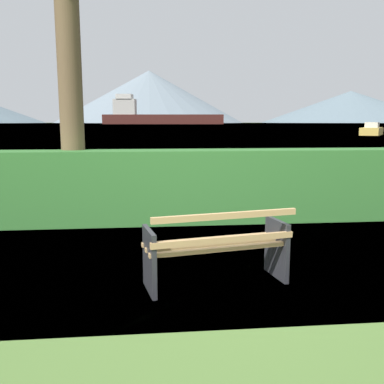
# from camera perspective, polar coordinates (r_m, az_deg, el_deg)

# --- Properties ---
(ground_plane) EXTENTS (1400.00, 1400.00, 0.00)m
(ground_plane) POSITION_cam_1_polar(r_m,az_deg,el_deg) (4.86, 3.13, -12.09)
(ground_plane) COLOR #567A38
(water_surface) EXTENTS (620.00, 620.00, 0.00)m
(water_surface) POSITION_cam_1_polar(r_m,az_deg,el_deg) (313.38, -5.63, 9.08)
(water_surface) COLOR slate
(water_surface) RESTS_ON ground_plane
(park_bench) EXTENTS (1.65, 0.86, 0.87)m
(park_bench) POSITION_cam_1_polar(r_m,az_deg,el_deg) (4.67, 3.42, -7.51)
(park_bench) COLOR tan
(park_bench) RESTS_ON ground_plane
(hedge_row) EXTENTS (8.80, 0.73, 1.29)m
(hedge_row) POSITION_cam_1_polar(r_m,az_deg,el_deg) (7.58, -0.29, 0.81)
(hedge_row) COLOR #387A33
(hedge_row) RESTS_ON ground_plane
(cargo_ship_large) EXTENTS (83.00, 21.05, 20.16)m
(cargo_ship_large) POSITION_cam_1_polar(r_m,az_deg,el_deg) (296.75, -5.13, 10.15)
(cargo_ship_large) COLOR #471E19
(cargo_ship_large) RESTS_ON water_surface
(fishing_boat_near) EXTENTS (5.83, 7.05, 1.69)m
(fishing_boat_near) POSITION_cam_1_polar(r_m,az_deg,el_deg) (62.21, 23.00, 7.64)
(fishing_boat_near) COLOR gold
(fishing_boat_near) RESTS_ON water_surface
(distant_hills) EXTENTS (877.83, 326.04, 71.40)m
(distant_hills) POSITION_cam_1_polar(r_m,az_deg,el_deg) (598.03, -11.44, 11.99)
(distant_hills) COLOR slate
(distant_hills) RESTS_ON ground_plane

